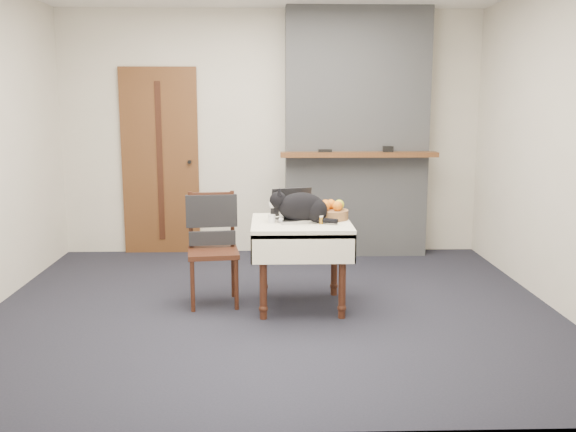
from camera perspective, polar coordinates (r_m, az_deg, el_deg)
name	(u,v)px	position (r m, az deg, el deg)	size (l,w,h in m)	color
ground	(273,307)	(5.23, -1.33, -8.09)	(4.50, 4.50, 0.00)	black
room_shell	(272,86)	(5.43, -1.44, 11.47)	(4.52, 4.01, 2.61)	beige
door	(160,162)	(7.07, -11.28, 4.77)	(0.82, 0.10, 2.00)	brown
chimney	(356,134)	(6.89, 6.08, 7.26)	(1.62, 0.48, 2.60)	gray
side_table	(301,235)	(5.10, 1.16, -1.73)	(0.78, 0.78, 0.70)	#3D1B10
laptop	(295,212)	(5.14, 0.60, 0.34)	(0.41, 0.38, 0.25)	#B7B7BC
cat	(302,208)	(5.04, 1.30, 0.76)	(0.54, 0.28, 0.27)	black
cream_jar	(272,219)	(5.02, -1.46, -0.25)	(0.06, 0.06, 0.06)	white
pill_bottle	(321,220)	(4.98, 2.96, -0.32)	(0.03, 0.03, 0.07)	#9D6513
fruit_basket	(331,212)	(5.18, 3.89, 0.39)	(0.27, 0.27, 0.15)	olive
desk_clutter	(326,219)	(5.17, 3.36, -0.28)	(0.14, 0.02, 0.01)	black
chair	(212,232)	(5.29, -6.75, -1.45)	(0.46, 0.45, 0.91)	#3D1B10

